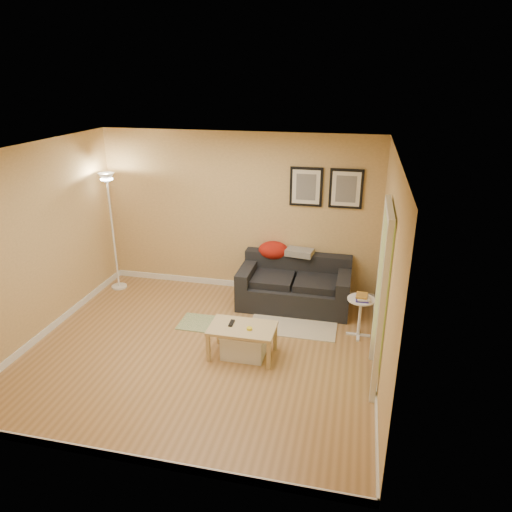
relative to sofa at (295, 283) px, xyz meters
name	(u,v)px	position (x,y,z in m)	size (l,w,h in m)	color
floor	(202,349)	(-1.01, -1.53, -0.38)	(4.50, 4.50, 0.00)	#AB7C49
ceiling	(192,151)	(-1.01, -1.53, 2.23)	(4.50, 4.50, 0.00)	white
wall_back	(238,214)	(-1.01, 0.47, 0.92)	(4.50, 4.50, 0.00)	#DAB070
wall_front	(117,344)	(-1.01, -3.53, 0.92)	(4.50, 4.50, 0.00)	#DAB070
wall_left	(36,244)	(-3.26, -1.53, 0.92)	(4.00, 4.00, 0.00)	#DAB070
wall_right	(386,274)	(1.24, -1.53, 0.92)	(4.00, 4.00, 0.00)	#DAB070
baseboard_back	(239,284)	(-1.01, 0.46, -0.33)	(4.50, 0.02, 0.10)	white
baseboard_front	(132,459)	(-1.01, -3.52, -0.33)	(4.50, 0.02, 0.10)	white
baseboard_left	(52,327)	(-3.25, -1.53, -0.33)	(0.02, 4.00, 0.10)	white
baseboard_right	(375,368)	(1.23, -1.53, -0.33)	(0.02, 4.00, 0.10)	white
sofa	(295,283)	(0.00, 0.00, 0.00)	(1.70, 0.90, 0.75)	black
red_throw	(273,250)	(-0.40, 0.33, 0.40)	(0.48, 0.36, 0.28)	red
plaid_throw	(300,252)	(0.02, 0.30, 0.41)	(0.42, 0.26, 0.10)	tan
framed_print_left	(306,187)	(0.07, 0.45, 1.43)	(0.50, 0.04, 0.60)	black
framed_print_right	(346,189)	(0.67, 0.45, 1.43)	(0.50, 0.04, 0.60)	black
area_rug	(294,322)	(0.08, -0.57, -0.37)	(1.25, 0.85, 0.01)	beige
green_runner	(204,323)	(-1.20, -0.88, -0.37)	(0.70, 0.50, 0.01)	#668C4C
coffee_table	(242,341)	(-0.44, -1.55, -0.17)	(0.84, 0.51, 0.42)	tan
remote_control	(232,323)	(-0.60, -1.50, 0.05)	(0.05, 0.16, 0.02)	black
tape_roll	(249,329)	(-0.34, -1.60, 0.06)	(0.07, 0.07, 0.03)	yellow
storage_bin	(244,344)	(-0.42, -1.54, -0.20)	(0.56, 0.41, 0.34)	white
side_table	(360,317)	(1.01, -0.72, -0.09)	(0.37, 0.37, 0.57)	white
book_stack	(362,297)	(1.02, -0.74, 0.23)	(0.17, 0.22, 0.07)	navy
floor_lamp	(113,236)	(-3.01, -0.01, 0.56)	(0.26, 0.26, 1.97)	white
doorway	(380,302)	(1.19, -1.68, 0.65)	(0.12, 1.01, 2.13)	white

